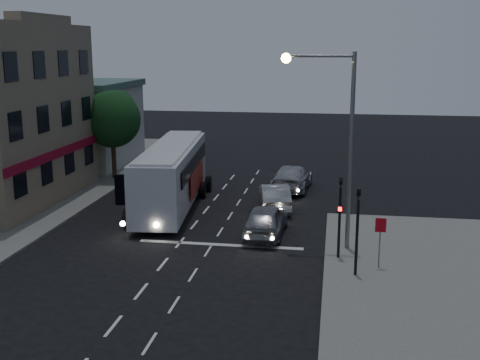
% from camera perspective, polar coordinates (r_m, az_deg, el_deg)
% --- Properties ---
extents(ground, '(120.00, 120.00, 0.00)m').
position_cam_1_polar(ground, '(27.72, -6.76, -7.22)').
color(ground, black).
extents(sidewalk_far, '(12.00, 50.00, 0.12)m').
position_cam_1_polar(sidewalk_far, '(39.87, -21.82, -1.78)').
color(sidewalk_far, slate).
rests_on(sidewalk_far, ground).
extents(road_markings, '(8.00, 30.55, 0.01)m').
position_cam_1_polar(road_markings, '(30.46, -2.73, -5.29)').
color(road_markings, silver).
rests_on(road_markings, ground).
extents(tour_bus, '(3.73, 12.38, 3.74)m').
position_cam_1_polar(tour_bus, '(35.43, -6.49, 0.59)').
color(tour_bus, silver).
rests_on(tour_bus, ground).
extents(car_suv, '(2.06, 4.77, 1.60)m').
position_cam_1_polar(car_suv, '(30.27, 2.43, -3.82)').
color(car_suv, gray).
rests_on(car_suv, ground).
extents(car_sedan_a, '(2.43, 4.83, 1.52)m').
position_cam_1_polar(car_sedan_a, '(35.04, 3.28, -1.60)').
color(car_sedan_a, '#A7A7A7').
rests_on(car_sedan_a, ground).
extents(car_sedan_b, '(2.68, 5.73, 1.62)m').
position_cam_1_polar(car_sedan_b, '(39.95, 4.94, 0.23)').
color(car_sedan_b, '#A9A9B0').
rests_on(car_sedan_b, ground).
extents(traffic_signal_main, '(0.25, 0.35, 4.10)m').
position_cam_1_polar(traffic_signal_main, '(26.75, 9.46, -2.61)').
color(traffic_signal_main, black).
rests_on(traffic_signal_main, sidewalk_near).
extents(traffic_signal_side, '(0.18, 0.15, 4.10)m').
position_cam_1_polar(traffic_signal_side, '(24.86, 11.09, -3.85)').
color(traffic_signal_side, black).
rests_on(traffic_signal_side, sidewalk_near).
extents(regulatory_sign, '(0.45, 0.12, 2.20)m').
position_cam_1_polar(regulatory_sign, '(26.08, 13.15, -5.06)').
color(regulatory_sign, slate).
rests_on(regulatory_sign, sidewalk_near).
extents(streetlight, '(3.32, 0.44, 9.00)m').
position_cam_1_polar(streetlight, '(27.48, 9.16, 4.87)').
color(streetlight, slate).
rests_on(streetlight, sidewalk_near).
extents(low_building_north, '(9.40, 9.40, 6.50)m').
position_cam_1_polar(low_building_north, '(49.96, -15.65, 5.32)').
color(low_building_north, '#A6A293').
rests_on(low_building_north, sidewalk_far).
extents(street_tree, '(4.00, 4.00, 6.20)m').
position_cam_1_polar(street_tree, '(43.23, -12.05, 5.90)').
color(street_tree, black).
rests_on(street_tree, sidewalk_far).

